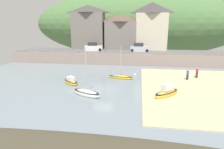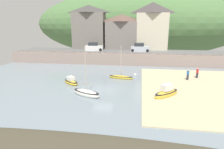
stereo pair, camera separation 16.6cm
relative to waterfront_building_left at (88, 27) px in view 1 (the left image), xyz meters
The scene contains 15 objects.
ground 36.93m from the waterfront_building_left, 74.16° to the right, with size 48.00×41.00×0.61m.
quay_seawall 13.15m from the waterfront_building_left, 42.30° to the right, with size 48.00×9.40×2.40m.
hillside_backdrop 32.25m from the waterfront_building_left, 68.55° to the left, with size 80.00×44.00×25.16m.
waterfront_building_left is the anchor object (origin of this frame).
waterfront_building_centre 8.35m from the waterfront_building_left, ahead, with size 7.91×4.60×8.41m.
waterfront_building_right 15.62m from the waterfront_building_left, ahead, with size 7.69×4.53×11.07m.
sailboat_blue_trim 23.25m from the waterfront_building_left, 62.34° to the right, with size 3.99×1.72×5.31m.
fishing_boat_green 29.54m from the waterfront_building_left, 75.88° to the right, with size 3.98×2.78×5.97m.
motorboat_with_cabin 24.76m from the waterfront_building_left, 81.59° to the right, with size 3.07×2.86×1.21m.
sailboat_white_hull 32.11m from the waterfront_building_left, 58.57° to the right, with size 3.51×3.49×1.74m.
parked_car_near_slipway 6.85m from the waterfront_building_left, 63.05° to the right, with size 4.26×2.13×1.95m.
parked_car_by_wall 14.45m from the waterfront_building_left, 19.19° to the right, with size 4.14×1.82×1.95m.
person_on_slipway 29.10m from the waterfront_building_left, 38.87° to the right, with size 0.34×0.34×1.62m.
person_near_water 28.73m from the waterfront_building_left, 43.32° to the right, with size 0.34×0.34×1.62m.
mooring_buoy 22.69m from the waterfront_building_left, 54.61° to the right, with size 0.48×0.48×0.48m.
Camera 1 is at (4.55, -23.36, 7.99)m, focal length 30.83 mm.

